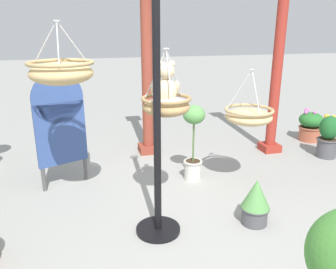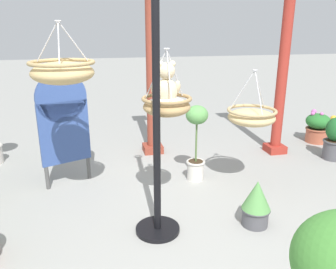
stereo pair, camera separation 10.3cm
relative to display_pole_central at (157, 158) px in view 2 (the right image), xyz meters
The scene contains 13 objects.
ground_plane 0.80m from the display_pole_central, 15.57° to the left, with size 40.00×40.00×0.00m, color gray.
display_pole_central is the anchor object (origin of this frame).
hanging_basket_with_teddy 0.53m from the display_pole_central, 59.04° to the left, with size 0.49×0.49×0.65m.
teddy_bear 0.70m from the display_pole_central, 61.08° to the left, with size 0.29×0.27×0.42m.
hanging_basket_left_high 1.19m from the display_pole_central, 152.90° to the left, with size 0.61×0.61×0.57m.
hanging_basket_right_low 1.44m from the display_pole_central, 27.80° to the left, with size 0.58×0.58×0.66m.
greenhouse_pillar_left 2.31m from the display_pole_central, 80.97° to the left, with size 0.32×0.32×2.68m.
greenhouse_pillar_right 2.99m from the display_pole_central, 37.83° to the left, with size 0.30×0.30×3.04m.
potted_plant_fern_front 1.31m from the display_pole_central, 55.94° to the left, with size 0.28×0.28×1.01m.
potted_plant_tall_leafy 1.14m from the display_pole_central, ahead, with size 0.30×0.30×0.49m.
potted_plant_conical_shrub 3.91m from the display_pole_central, 32.53° to the left, with size 0.42×0.42×0.57m.
potted_plant_trailing_ivy 3.32m from the display_pole_central, 23.62° to the left, with size 0.33×0.33×0.68m.
display_sign_board 1.61m from the display_pole_central, 124.90° to the left, with size 0.60×0.27×1.45m.
Camera 2 is at (-0.67, -2.92, 1.95)m, focal length 36.12 mm.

